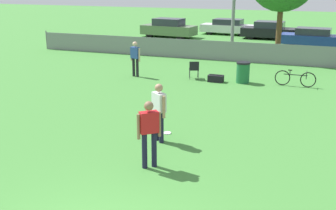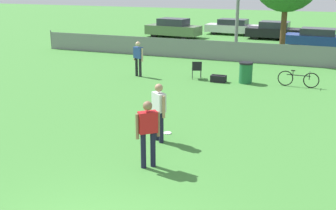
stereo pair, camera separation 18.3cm
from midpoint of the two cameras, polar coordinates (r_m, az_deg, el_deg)
fence_backline at (r=23.66m, az=12.03°, el=6.89°), size 27.78×0.07×1.21m
player_receiver_white at (r=11.68m, az=-1.68°, el=-0.41°), size 0.50×0.44×1.68m
player_defender_red at (r=10.06m, az=-3.10°, el=-3.28°), size 0.48×0.46×1.68m
spectator_in_blue at (r=19.86m, az=-4.73°, el=6.59°), size 0.56×0.33×1.65m
frisbee_disc at (r=12.58m, az=-0.53°, el=-3.80°), size 0.25×0.25×0.03m
folding_chair_sideline at (r=19.41m, az=3.27°, el=4.97°), size 0.56×0.57×0.83m
bicycle_sideline at (r=18.82m, az=16.58°, el=3.46°), size 1.72×0.44×0.71m
trash_bin at (r=18.93m, az=9.85°, el=4.39°), size 0.60×0.60×0.93m
gear_bag_sideline at (r=19.00m, az=6.21°, el=3.60°), size 0.68×0.37×0.33m
parked_car_olive at (r=33.88m, az=-0.06°, el=10.37°), size 4.44×2.18×1.47m
parked_car_white at (r=35.86m, az=7.98°, el=10.45°), size 4.48×1.88×1.28m
parked_car_dark at (r=33.71m, az=13.40°, el=9.81°), size 4.15×1.94×1.34m
parked_car_blue at (r=30.50m, az=18.86°, el=8.64°), size 4.39×1.94×1.27m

